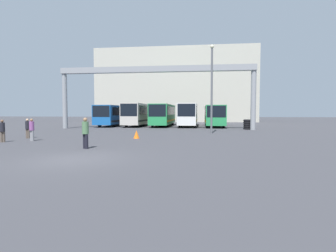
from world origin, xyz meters
TOP-DOWN VIEW (x-y plane):
  - ground_plane at (0.00, 0.00)m, footprint 200.00×200.00m
  - building_backdrop at (0.00, 49.50)m, footprint 34.59×12.00m
  - overhead_gantry at (0.00, 20.70)m, footprint 23.93×0.80m
  - bus_slot_0 at (-7.52, 27.55)m, footprint 2.61×10.46m
  - bus_slot_1 at (-3.76, 27.96)m, footprint 2.48×11.27m
  - bus_slot_2 at (0.00, 27.93)m, footprint 2.51×11.22m
  - bus_slot_3 at (3.76, 28.06)m, footprint 2.49×11.48m
  - bus_slot_4 at (7.52, 27.89)m, footprint 2.60×11.13m
  - pedestrian_far_center at (-8.14, 8.33)m, footprint 0.33×0.33m
  - pedestrian_near_right at (-1.00, 3.31)m, footprint 0.37×0.37m
  - pedestrian_near_left at (-8.13, 5.64)m, footprint 0.33×0.33m
  - pedestrian_mid_right at (-6.63, 6.66)m, footprint 0.34×0.34m
  - traffic_cone at (0.49, 9.34)m, footprint 0.47×0.47m
  - tire_stack at (11.21, 21.51)m, footprint 1.04×1.04m
  - lamp_post at (6.61, 15.03)m, footprint 0.36×0.36m

SIDE VIEW (x-z plane):
  - ground_plane at x=0.00m, z-range 0.00..0.00m
  - traffic_cone at x=0.49m, z-range 0.00..0.65m
  - tire_stack at x=11.21m, z-range 0.00..1.20m
  - pedestrian_near_left at x=-8.13m, z-range 0.05..1.62m
  - pedestrian_far_center at x=-8.14m, z-range 0.05..1.62m
  - pedestrian_mid_right at x=-6.63m, z-range 0.05..1.68m
  - pedestrian_near_right at x=-1.00m, z-range 0.05..1.84m
  - bus_slot_4 at x=7.52m, z-range 0.23..3.23m
  - bus_slot_0 at x=-7.52m, z-range 0.23..3.28m
  - bus_slot_2 at x=0.00m, z-range 0.24..3.43m
  - bus_slot_3 at x=3.76m, z-range 0.25..3.50m
  - bus_slot_1 at x=-3.76m, z-range 0.25..3.54m
  - lamp_post at x=6.61m, z-range 0.36..8.96m
  - overhead_gantry at x=0.00m, z-range 2.43..10.06m
  - building_backdrop at x=0.00m, z-range 0.00..15.77m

